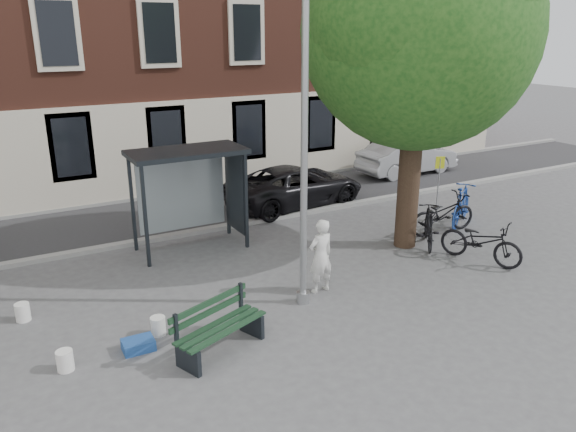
% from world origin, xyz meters
% --- Properties ---
extents(ground, '(90.00, 90.00, 0.00)m').
position_xyz_m(ground, '(0.00, 0.00, 0.00)').
color(ground, '#4C4C4F').
rests_on(ground, ground).
extents(road, '(40.00, 4.00, 0.01)m').
position_xyz_m(road, '(0.00, 7.00, 0.01)').
color(road, '#28282B').
rests_on(road, ground).
extents(curb_near, '(40.00, 0.25, 0.12)m').
position_xyz_m(curb_near, '(0.00, 5.00, 0.06)').
color(curb_near, gray).
rests_on(curb_near, ground).
extents(curb_far, '(40.00, 0.25, 0.12)m').
position_xyz_m(curb_far, '(0.00, 9.00, 0.06)').
color(curb_far, gray).
rests_on(curb_far, ground).
extents(lamppost, '(0.28, 0.35, 6.11)m').
position_xyz_m(lamppost, '(0.00, 0.00, 2.78)').
color(lamppost, '#9EA0A3').
rests_on(lamppost, ground).
extents(tree_right, '(5.76, 5.60, 8.20)m').
position_xyz_m(tree_right, '(4.01, 1.38, 5.62)').
color(tree_right, black).
rests_on(tree_right, ground).
extents(bus_shelter, '(2.85, 1.45, 2.62)m').
position_xyz_m(bus_shelter, '(-0.61, 4.11, 1.92)').
color(bus_shelter, '#1E2328').
rests_on(bus_shelter, ground).
extents(painter, '(0.64, 0.46, 1.66)m').
position_xyz_m(painter, '(0.59, 0.26, 0.83)').
color(painter, silver).
rests_on(painter, ground).
extents(bench, '(1.88, 1.18, 0.93)m').
position_xyz_m(bench, '(-2.24, -0.88, 0.43)').
color(bench, '#1E2328').
rests_on(bench, ground).
extents(bike_a, '(2.15, 0.87, 1.11)m').
position_xyz_m(bike_a, '(5.55, 1.75, 0.55)').
color(bike_a, black).
rests_on(bike_a, ground).
extents(bike_b, '(1.97, 1.53, 1.19)m').
position_xyz_m(bike_b, '(6.50, 2.01, 0.59)').
color(bike_b, navy).
rests_on(bike_b, ground).
extents(bike_c, '(1.42, 2.15, 1.07)m').
position_xyz_m(bike_c, '(4.88, -0.25, 0.53)').
color(bike_c, black).
rests_on(bike_c, ground).
extents(bike_d, '(1.48, 1.73, 1.08)m').
position_xyz_m(bike_d, '(4.52, 1.19, 0.54)').
color(bike_d, black).
rests_on(bike_d, ground).
extents(car_dark, '(4.81, 2.59, 1.28)m').
position_xyz_m(car_dark, '(3.24, 6.00, 0.64)').
color(car_dark, black).
rests_on(car_dark, ground).
extents(car_silver, '(4.17, 1.56, 1.36)m').
position_xyz_m(car_silver, '(9.10, 7.44, 0.68)').
color(car_silver, '#999BA0').
rests_on(car_silver, ground).
extents(blue_crate, '(0.56, 0.41, 0.20)m').
position_xyz_m(blue_crate, '(-3.50, -0.16, 0.10)').
color(blue_crate, '#1F4992').
rests_on(blue_crate, ground).
extents(bucket_a, '(0.30, 0.30, 0.36)m').
position_xyz_m(bucket_a, '(-4.73, -0.18, 0.18)').
color(bucket_a, white).
rests_on(bucket_a, ground).
extents(bucket_b, '(0.31, 0.31, 0.36)m').
position_xyz_m(bucket_b, '(-3.03, 0.19, 0.18)').
color(bucket_b, white).
rests_on(bucket_b, ground).
extents(bucket_c, '(0.32, 0.32, 0.36)m').
position_xyz_m(bucket_c, '(-5.20, 2.00, 0.18)').
color(bucket_c, white).
rests_on(bucket_c, ground).
extents(notice_sign, '(0.28, 0.14, 1.68)m').
position_xyz_m(notice_sign, '(6.99, 3.50, 1.17)').
color(notice_sign, '#9EA0A3').
rests_on(notice_sign, ground).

